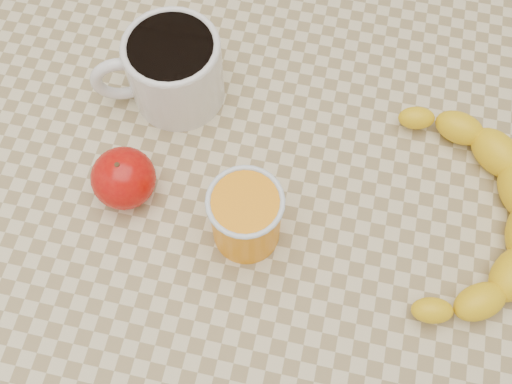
% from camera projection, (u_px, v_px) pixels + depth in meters
% --- Properties ---
extents(ground, '(3.00, 3.00, 0.00)m').
position_uv_depth(ground, '(256.00, 327.00, 1.33)').
color(ground, tan).
rests_on(ground, ground).
extents(table, '(0.80, 0.80, 0.75)m').
position_uv_depth(table, '(256.00, 226.00, 0.72)').
color(table, '#CBBC90').
rests_on(table, ground).
extents(coffee_mug, '(0.17, 0.14, 0.09)m').
position_uv_depth(coffee_mug, '(172.00, 69.00, 0.65)').
color(coffee_mug, silver).
rests_on(coffee_mug, table).
extents(orange_juice_glass, '(0.08, 0.08, 0.09)m').
position_uv_depth(orange_juice_glass, '(246.00, 217.00, 0.58)').
color(orange_juice_glass, orange).
rests_on(orange_juice_glass, table).
extents(apple, '(0.09, 0.09, 0.07)m').
position_uv_depth(apple, '(124.00, 178.00, 0.62)').
color(apple, '#A10506').
rests_on(apple, table).
extents(banana, '(0.21, 0.30, 0.05)m').
position_uv_depth(banana, '(468.00, 213.00, 0.61)').
color(banana, yellow).
rests_on(banana, table).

